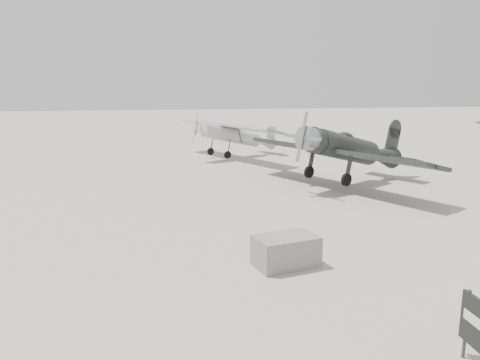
# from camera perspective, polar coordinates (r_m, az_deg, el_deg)

# --- Properties ---
(ground) EXTENTS (160.00, 160.00, 0.00)m
(ground) POSITION_cam_1_polar(r_m,az_deg,el_deg) (16.16, 7.20, -7.43)
(ground) COLOR gray
(ground) RESTS_ON ground
(lowwing_monoplane) EXTENTS (8.68, 10.67, 3.60)m
(lowwing_monoplane) POSITION_cam_1_polar(r_m,az_deg,el_deg) (24.96, 13.29, 3.67)
(lowwing_monoplane) COLOR black
(lowwing_monoplane) RESTS_ON ground
(highwing_monoplane) EXTENTS (7.87, 9.79, 2.91)m
(highwing_monoplane) POSITION_cam_1_polar(r_m,az_deg,el_deg) (33.37, -0.74, 5.82)
(highwing_monoplane) COLOR #9B9EA0
(highwing_monoplane) RESTS_ON ground
(equipment_block) EXTENTS (2.02, 1.52, 0.90)m
(equipment_block) POSITION_cam_1_polar(r_m,az_deg,el_deg) (13.93, 5.60, -8.61)
(equipment_block) COLOR slate
(equipment_block) RESTS_ON ground
(sign_board) EXTENTS (0.10, 0.99, 1.42)m
(sign_board) POSITION_cam_1_polar(r_m,az_deg,el_deg) (10.13, 27.01, -15.60)
(sign_board) COLOR #333333
(sign_board) RESTS_ON ground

